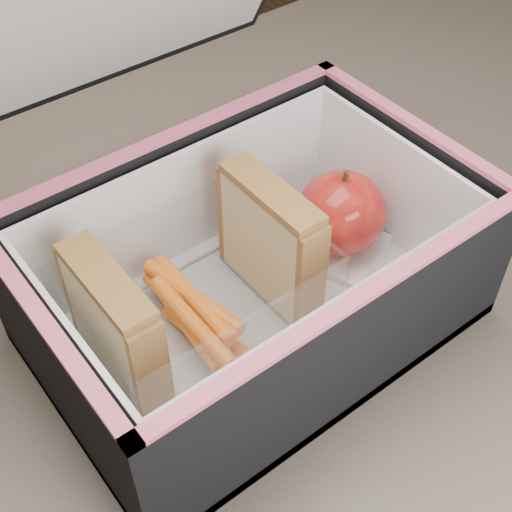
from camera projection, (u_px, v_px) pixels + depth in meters
The scene contains 8 objects.
kitchen_table at pixel (300, 349), 0.67m from camera, with size 1.20×0.80×0.75m.
lunch_bag at pixel (249, 259), 0.53m from camera, with size 0.33×0.32×0.31m.
plastic_tub at pixel (198, 297), 0.53m from camera, with size 0.18×0.13×0.07m, color white, non-canonical shape.
sandwich_left at pixel (115, 327), 0.49m from camera, with size 0.03×0.09×0.10m.
sandwich_right at pixel (270, 241), 0.54m from camera, with size 0.03×0.09×0.10m.
carrot_sticks at pixel (196, 317), 0.54m from camera, with size 0.04×0.14×0.03m.
paper_napkin at pixel (337, 247), 0.61m from camera, with size 0.07×0.07×0.01m, color white.
red_apple at pixel (341, 213), 0.59m from camera, with size 0.08×0.08×0.08m.
Camera 1 is at (-0.28, -0.29, 1.20)m, focal length 50.00 mm.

